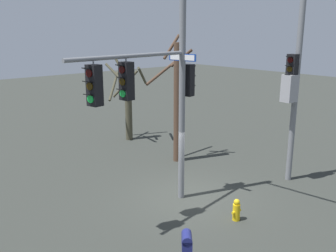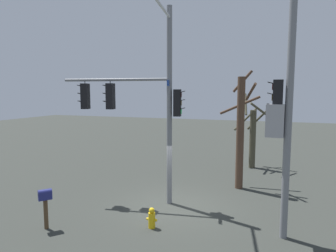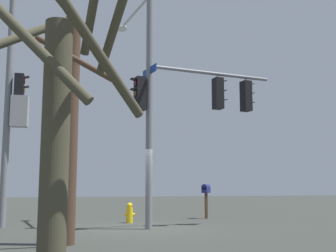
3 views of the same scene
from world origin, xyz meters
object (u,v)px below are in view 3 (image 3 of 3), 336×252
mailbox (206,191)px  bare_tree_behind_pole (59,122)px  fire_hydrant (130,213)px  bare_tree_across_street (70,119)px

mailbox → bare_tree_behind_pole: 12.79m
fire_hydrant → bare_tree_across_street: size_ratio=0.13×
fire_hydrant → mailbox: mailbox is taller
mailbox → fire_hydrant: bearing=61.2°
fire_hydrant → bare_tree_behind_pole: bearing=-104.9°
fire_hydrant → bare_tree_behind_pole: 10.43m
mailbox → bare_tree_across_street: 9.14m
bare_tree_behind_pole → bare_tree_across_street: bearing=86.5°
fire_hydrant → bare_tree_behind_pole: bare_tree_behind_pole is taller
mailbox → bare_tree_behind_pole: (-6.06, -11.21, 1.10)m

